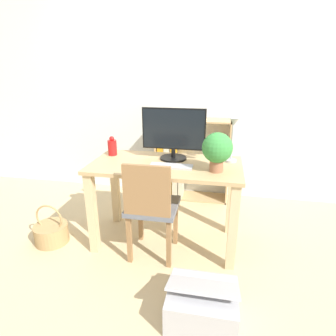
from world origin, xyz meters
name	(u,v)px	position (x,y,z in m)	size (l,w,h in m)	color
ground_plane	(166,240)	(0.00, 0.00, 0.00)	(10.00, 10.00, 0.00)	#CCB284
wall_back	(185,87)	(0.00, 1.14, 1.30)	(8.00, 0.05, 2.60)	silver
desk	(166,181)	(0.00, 0.00, 0.60)	(1.26, 0.64, 0.76)	tan
monitor	(174,132)	(0.04, 0.14, 1.00)	(0.55, 0.23, 0.44)	black
keyboard	(171,166)	(0.06, -0.08, 0.76)	(0.35, 0.11, 0.02)	#B2B2B7
vase	(112,147)	(-0.53, 0.15, 0.83)	(0.08, 0.08, 0.18)	red
desk_lamp	(233,136)	(0.53, 0.10, 0.99)	(0.10, 0.19, 0.39)	#B7B7BC
potted_plant	(217,149)	(0.42, -0.11, 0.93)	(0.23, 0.23, 0.31)	#9E6647
chair	(151,206)	(-0.07, -0.25, 0.48)	(0.40, 0.40, 0.86)	slate
bookshelf	(178,164)	(-0.04, 0.97, 0.42)	(0.86, 0.28, 0.97)	tan
basket	(51,232)	(-1.02, -0.22, 0.10)	(0.30, 0.30, 0.38)	tan
storage_box	(202,303)	(0.39, -0.79, 0.11)	(0.44, 0.42, 0.29)	#B2B2B7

